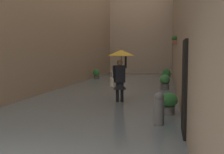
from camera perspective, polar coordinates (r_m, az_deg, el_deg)
ground_plane at (r=15.00m, az=1.39°, el=-2.54°), size 60.00×60.00×0.00m
flood_water at (r=15.00m, az=1.39°, el=-2.35°), size 6.68×29.86×0.10m
building_facade_far at (r=27.86m, az=6.03°, el=12.38°), size 9.48×1.80×11.25m
person_wading at (r=10.44m, az=1.73°, el=2.50°), size 1.04×1.04×2.11m
potted_plant_near_left at (r=14.41m, az=10.65°, el=-1.07°), size 0.53×0.53×0.85m
potted_plant_mid_left at (r=8.56m, az=11.41°, el=-5.22°), size 0.54×0.54×0.74m
potted_plant_near_right at (r=20.23m, az=-3.24°, el=0.55°), size 0.47×0.47×0.80m
potted_plant_far_left at (r=17.84m, az=10.97°, el=0.30°), size 0.52×0.52×0.96m
mooring_bollard at (r=7.23m, az=9.50°, el=-6.73°), size 0.26×0.26×0.93m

